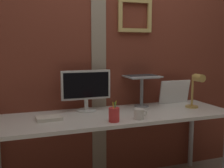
# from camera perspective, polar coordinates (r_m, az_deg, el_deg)

# --- Properties ---
(brick_wall_back) EXTENTS (3.46, 0.16, 2.47)m
(brick_wall_back) POSITION_cam_1_polar(r_m,az_deg,el_deg) (2.70, -0.25, 6.24)
(brick_wall_back) COLOR brown
(brick_wall_back) RESTS_ON ground_plane
(desk) EXTENTS (2.08, 0.65, 0.73)m
(desk) POSITION_cam_1_polar(r_m,az_deg,el_deg) (2.40, 0.81, -7.86)
(desk) COLOR silver
(desk) RESTS_ON ground_plane
(monitor) EXTENTS (0.45, 0.18, 0.37)m
(monitor) POSITION_cam_1_polar(r_m,az_deg,el_deg) (2.47, -5.43, -0.68)
(monitor) COLOR silver
(monitor) RESTS_ON desk
(laptop_stand) EXTENTS (0.28, 0.22, 0.29)m
(laptop_stand) POSITION_cam_1_polar(r_m,az_deg,el_deg) (2.66, 6.21, -0.59)
(laptop_stand) COLOR gray
(laptop_stand) RESTS_ON desk
(laptop) EXTENTS (0.33, 0.33, 0.22)m
(laptop) POSITION_cam_1_polar(r_m,az_deg,el_deg) (2.71, 5.58, 2.81)
(laptop) COLOR #ADB2B7
(laptop) RESTS_ON laptop_stand
(whiteboard_panel) EXTENTS (0.33, 0.06, 0.24)m
(whiteboard_panel) POSITION_cam_1_polar(r_m,az_deg,el_deg) (2.88, 12.90, -1.60)
(whiteboard_panel) COLOR white
(whiteboard_panel) RESTS_ON desk
(desk_lamp) EXTENTS (0.12, 0.20, 0.33)m
(desk_lamp) POSITION_cam_1_polar(r_m,az_deg,el_deg) (2.67, 17.11, -0.66)
(desk_lamp) COLOR tan
(desk_lamp) RESTS_ON desk
(pen_cup) EXTENTS (0.08, 0.08, 0.16)m
(pen_cup) POSITION_cam_1_polar(r_m,az_deg,el_deg) (2.13, 0.43, -6.40)
(pen_cup) COLOR red
(pen_cup) RESTS_ON desk
(coffee_mug) EXTENTS (0.12, 0.08, 0.09)m
(coffee_mug) POSITION_cam_1_polar(r_m,az_deg,el_deg) (2.22, 5.67, -6.23)
(coffee_mug) COLOR silver
(coffee_mug) RESTS_ON desk
(paper_clutter_stack) EXTENTS (0.21, 0.15, 0.03)m
(paper_clutter_stack) POSITION_cam_1_polar(r_m,az_deg,el_deg) (2.25, -12.99, -6.97)
(paper_clutter_stack) COLOR silver
(paper_clutter_stack) RESTS_ON desk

